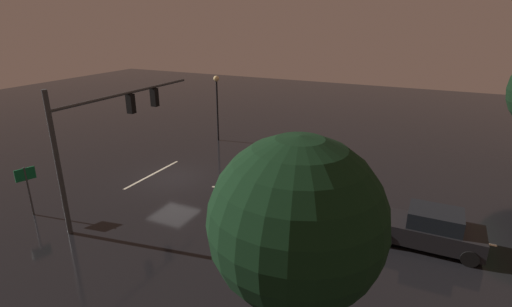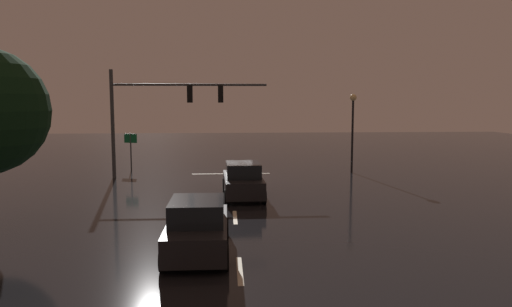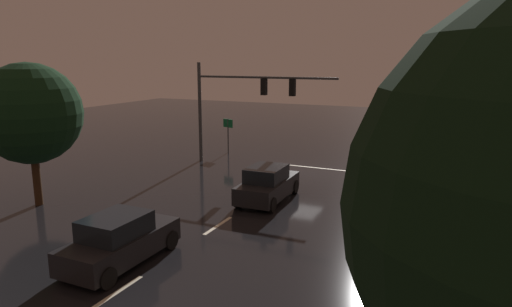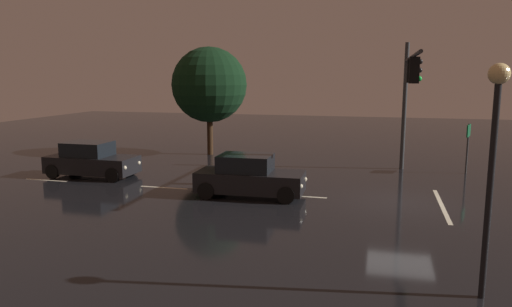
{
  "view_description": "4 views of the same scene",
  "coord_description": "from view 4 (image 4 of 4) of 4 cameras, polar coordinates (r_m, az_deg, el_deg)",
  "views": [
    {
      "loc": [
        17.16,
        13.9,
        9.18
      ],
      "look_at": [
        -0.85,
        5.3,
        2.12
      ],
      "focal_mm": 26.95,
      "sensor_mm": 36.0,
      "label": 1
    },
    {
      "loc": [
        0.38,
        28.62,
        4.67
      ],
      "look_at": [
        -1.2,
        4.68,
        1.98
      ],
      "focal_mm": 33.21,
      "sensor_mm": 36.0,
      "label": 2
    },
    {
      "loc": [
        -8.81,
        25.3,
        6.7
      ],
      "look_at": [
        0.48,
        5.24,
        2.08
      ],
      "focal_mm": 31.77,
      "sensor_mm": 36.0,
      "label": 3
    },
    {
      "loc": [
        -18.6,
        0.96,
        4.81
      ],
      "look_at": [
        0.29,
        5.91,
        1.64
      ],
      "focal_mm": 33.4,
      "sensor_mm": 36.0,
      "label": 4
    }
  ],
  "objects": [
    {
      "name": "ground_plane",
      "position": [
        19.24,
        17.14,
        -5.67
      ],
      "size": [
        80.0,
        80.0,
        0.0
      ],
      "primitive_type": "plane",
      "color": "black"
    },
    {
      "name": "traffic_signal_assembly",
      "position": [
        22.66,
        17.86,
        7.87
      ],
      "size": [
        9.36,
        0.47,
        6.51
      ],
      "color": "#383A3D",
      "rests_on": "ground_plane"
    },
    {
      "name": "lane_dash_far",
      "position": [
        19.45,
        5.25,
        -5.12
      ],
      "size": [
        0.16,
        2.2,
        0.01
      ],
      "primitive_type": "cube",
      "rotation": [
        0.0,
        0.0,
        1.57
      ],
      "color": "beige",
      "rests_on": "ground_plane"
    },
    {
      "name": "lane_dash_mid",
      "position": [
        21.24,
        -10.97,
        -4.03
      ],
      "size": [
        0.16,
        2.2,
        0.01
      ],
      "primitive_type": "cube",
      "rotation": [
        0.0,
        0.0,
        1.57
      ],
      "color": "beige",
      "rests_on": "ground_plane"
    },
    {
      "name": "lane_dash_near",
      "position": [
        24.4,
        -23.8,
        -2.93
      ],
      "size": [
        0.16,
        2.2,
        0.01
      ],
      "primitive_type": "cube",
      "rotation": [
        0.0,
        0.0,
        1.57
      ],
      "color": "beige",
      "rests_on": "ground_plane"
    },
    {
      "name": "stop_bar",
      "position": [
        19.36,
        21.35,
        -5.8
      ],
      "size": [
        5.0,
        0.16,
        0.01
      ],
      "primitive_type": "cube",
      "color": "beige",
      "rests_on": "ground_plane"
    },
    {
      "name": "car_approaching",
      "position": [
        19.24,
        -0.81,
        -2.82
      ],
      "size": [
        2.01,
        4.41,
        1.7
      ],
      "color": "black",
      "rests_on": "ground_plane"
    },
    {
      "name": "car_distant",
      "position": [
        24.29,
        -19.13,
        -0.8
      ],
      "size": [
        1.91,
        4.38,
        1.7
      ],
      "color": "black",
      "rests_on": "ground_plane"
    },
    {
      "name": "street_lamp_left_kerb",
      "position": [
        11.09,
        26.62,
        1.74
      ],
      "size": [
        0.44,
        0.44,
        5.09
      ],
      "color": "black",
      "rests_on": "ground_plane"
    },
    {
      "name": "route_sign",
      "position": [
        25.8,
        24.06,
        1.75
      ],
      "size": [
        0.88,
        0.32,
        2.51
      ],
      "color": "#383A3D",
      "rests_on": "ground_plane"
    },
    {
      "name": "tree_right_near",
      "position": [
        29.41,
        -5.62,
        8.18
      ],
      "size": [
        4.58,
        4.58,
        6.59
      ],
      "color": "#382314",
      "rests_on": "ground_plane"
    }
  ]
}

